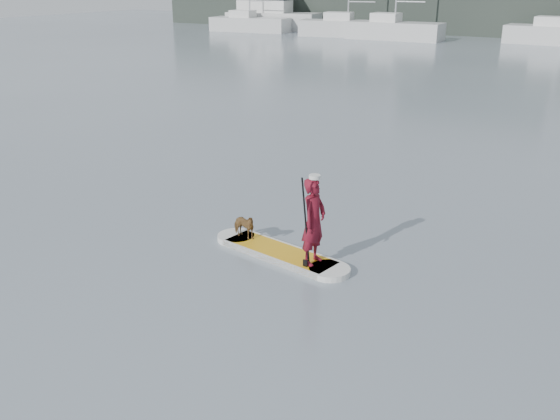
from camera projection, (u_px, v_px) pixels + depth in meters
The scene contains 10 objects.
ground at pixel (292, 254), 12.79m from camera, with size 140.00×140.00×0.00m, color slate.
paddleboard at pixel (280, 253), 12.67m from camera, with size 3.26×1.22×0.12m.
paddler at pixel (314, 221), 11.84m from camera, with size 0.62×0.41×1.71m, color maroon.
white_cap at pixel (315, 177), 11.52m from camera, with size 0.22×0.22×0.07m, color silver.
dog at pixel (243, 226), 13.17m from camera, with size 0.29×0.65×0.55m, color brown.
paddle at pixel (306, 234), 11.72m from camera, with size 0.10×0.30×2.00m.
sailboat_a at pixel (249, 23), 62.34m from camera, with size 8.23×3.46×11.60m.
sailboat_b at pixel (347, 26), 57.37m from camera, with size 9.15×4.39×13.06m.
sailboat_c at pixel (394, 29), 54.58m from camera, with size 8.41×3.04×11.95m.
motor_yacht_b at pixel (270, 12), 64.22m from camera, with size 9.92×4.54×6.31m.
Camera 1 is at (5.76, -10.12, 5.37)m, focal length 40.00 mm.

